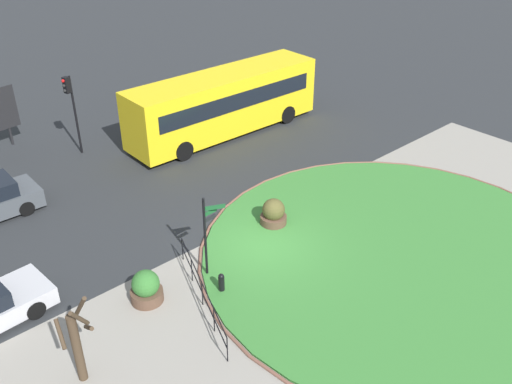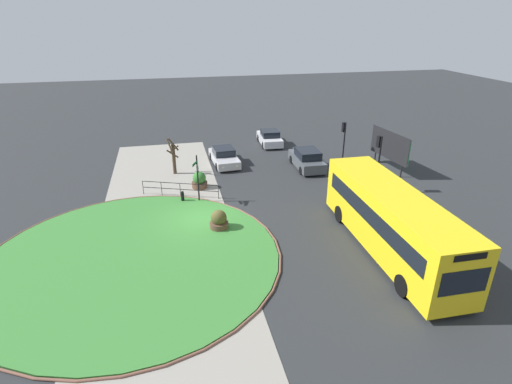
% 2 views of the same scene
% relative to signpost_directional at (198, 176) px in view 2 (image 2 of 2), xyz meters
% --- Properties ---
extents(ground, '(120.00, 120.00, 0.00)m').
position_rel_signpost_directional_xyz_m(ground, '(2.52, -0.09, -1.87)').
color(ground, '#282B2D').
extents(sidewalk_paving, '(32.00, 7.68, 0.02)m').
position_rel_signpost_directional_xyz_m(sidewalk_paving, '(2.52, -2.25, -1.86)').
color(sidewalk_paving, gray).
rests_on(sidewalk_paving, ground).
extents(grass_island, '(14.82, 14.82, 0.10)m').
position_rel_signpost_directional_xyz_m(grass_island, '(5.99, -3.92, -1.82)').
color(grass_island, '#387A33').
rests_on(grass_island, ground).
extents(grass_kerb_ring, '(15.13, 15.13, 0.11)m').
position_rel_signpost_directional_xyz_m(grass_kerb_ring, '(5.99, -3.92, -1.81)').
color(grass_kerb_ring, brown).
rests_on(grass_kerb_ring, ground).
extents(signpost_directional, '(0.73, 0.39, 3.23)m').
position_rel_signpost_directional_xyz_m(signpost_directional, '(0.00, 0.00, 0.00)').
color(signpost_directional, black).
rests_on(signpost_directional, ground).
extents(bollard_foreground, '(0.22, 0.22, 0.77)m').
position_rel_signpost_directional_xyz_m(bollard_foreground, '(-0.27, -1.04, -1.47)').
color(bollard_foreground, black).
rests_on(bollard_foreground, ground).
extents(railing_grass_edge, '(1.95, 4.97, 0.98)m').
position_rel_signpost_directional_xyz_m(railing_grass_edge, '(-1.16, -1.14, -1.22)').
color(railing_grass_edge, black).
rests_on(railing_grass_edge, ground).
extents(bus_yellow, '(11.03, 2.81, 3.29)m').
position_rel_signpost_directional_xyz_m(bus_yellow, '(8.12, 9.09, -0.10)').
color(bus_yellow, yellow).
rests_on(bus_yellow, ground).
extents(car_near_lane, '(4.38, 1.99, 1.56)m').
position_rel_signpost_directional_xyz_m(car_near_lane, '(-4.51, 9.08, -1.15)').
color(car_near_lane, '#474C51').
rests_on(car_near_lane, ground).
extents(car_far_lane, '(4.10, 2.00, 1.40)m').
position_rel_signpost_directional_xyz_m(car_far_lane, '(-11.35, 7.77, -1.23)').
color(car_far_lane, silver).
rests_on(car_far_lane, ground).
extents(car_trailing, '(4.40, 2.08, 1.35)m').
position_rel_signpost_directional_xyz_m(car_trailing, '(-6.94, 2.74, -1.25)').
color(car_trailing, '#B7B7BC').
rests_on(car_trailing, ground).
extents(traffic_light_near, '(0.49, 0.30, 3.39)m').
position_rel_signpost_directional_xyz_m(traffic_light_near, '(-5.12, 12.35, 0.62)').
color(traffic_light_near, black).
rests_on(traffic_light_near, ground).
extents(traffic_light_far, '(0.48, 0.31, 4.03)m').
position_rel_signpost_directional_xyz_m(traffic_light_far, '(1.07, 12.04, 1.07)').
color(traffic_light_far, black).
rests_on(traffic_light_far, ground).
extents(billboard_left, '(4.56, 0.66, 3.13)m').
position_rel_signpost_directional_xyz_m(billboard_left, '(-2.70, 15.16, 0.13)').
color(billboard_left, black).
rests_on(billboard_left, ground).
extents(planter_near_signpost, '(1.10, 1.10, 1.20)m').
position_rel_signpost_directional_xyz_m(planter_near_signpost, '(-2.41, 0.28, -1.34)').
color(planter_near_signpost, brown).
rests_on(planter_near_signpost, ground).
extents(planter_kerbside, '(1.08, 1.08, 1.18)m').
position_rel_signpost_directional_xyz_m(planter_kerbside, '(3.90, 0.79, -1.35)').
color(planter_kerbside, brown).
rests_on(planter_kerbside, ground).
extents(street_tree_bare, '(1.01, 0.97, 2.99)m').
position_rel_signpost_directional_xyz_m(street_tree_bare, '(-5.54, -1.35, -0.44)').
color(street_tree_bare, '#423323').
rests_on(street_tree_bare, ground).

